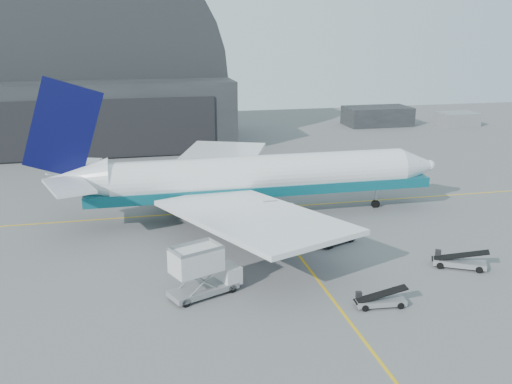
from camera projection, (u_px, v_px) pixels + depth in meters
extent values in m
plane|color=#565659|center=(316.00, 277.00, 49.51)|extent=(200.00, 200.00, 0.00)
cube|color=gold|center=(263.00, 208.00, 68.24)|extent=(80.00, 0.25, 0.02)
cube|color=gold|center=(323.00, 287.00, 47.64)|extent=(0.25, 40.00, 0.02)
cube|color=black|center=(89.00, 111.00, 104.06)|extent=(50.00, 28.00, 12.00)
cube|color=black|center=(85.00, 130.00, 91.14)|extent=(42.00, 0.40, 9.50)
cube|color=black|center=(377.00, 125.00, 124.91)|extent=(14.00, 8.00, 4.00)
cube|color=gray|center=(457.00, 125.00, 124.74)|extent=(8.00, 6.00, 2.80)
cylinder|color=white|center=(263.00, 175.00, 64.24)|extent=(33.55, 4.47, 4.47)
cone|color=white|center=(415.00, 166.00, 68.20)|extent=(4.10, 4.47, 4.47)
sphere|color=white|center=(430.00, 165.00, 68.59)|extent=(1.30, 1.30, 1.30)
cone|color=white|center=(77.00, 180.00, 59.87)|extent=(6.52, 4.47, 4.47)
cube|color=black|center=(407.00, 162.00, 67.81)|extent=(2.42, 2.05, 0.65)
cube|color=#0A4E5B|center=(262.00, 187.00, 64.65)|extent=(39.14, 4.52, 1.12)
cube|color=white|center=(251.00, 216.00, 53.25)|extent=(17.18, 22.85, 1.36)
cube|color=white|center=(215.00, 162.00, 74.19)|extent=(17.18, 22.85, 1.36)
cube|color=white|center=(69.00, 186.00, 55.69)|extent=(5.70, 7.80, 0.33)
cube|color=white|center=(75.00, 166.00, 63.54)|extent=(5.70, 7.80, 0.33)
cube|color=#070835|center=(63.00, 129.00, 58.13)|extent=(8.64, 0.47, 10.73)
cylinder|color=gray|center=(270.00, 217.00, 57.75)|extent=(4.85, 2.52, 2.52)
cylinder|color=gray|center=(242.00, 179.00, 71.71)|extent=(4.85, 2.52, 2.52)
cylinder|color=#A5A5AA|center=(376.00, 197.00, 68.18)|extent=(0.26, 0.26, 2.61)
cylinder|color=black|center=(375.00, 204.00, 68.43)|extent=(1.03, 0.33, 1.03)
cylinder|color=black|center=(252.00, 221.00, 62.28)|extent=(1.21, 0.42, 1.21)
cylinder|color=black|center=(241.00, 205.00, 67.86)|extent=(1.21, 0.42, 1.21)
cube|color=gray|center=(203.00, 289.00, 46.15)|extent=(6.03, 4.25, 0.47)
cube|color=#BDBDBF|center=(228.00, 273.00, 47.30)|extent=(2.21, 2.56, 1.49)
cube|color=black|center=(235.00, 269.00, 47.63)|extent=(0.76, 1.66, 0.84)
cube|color=#BDBDBF|center=(196.00, 260.00, 45.09)|extent=(4.52, 3.68, 1.87)
cylinder|color=black|center=(232.00, 288.00, 46.63)|extent=(0.80, 0.55, 0.75)
cylinder|color=black|center=(219.00, 280.00, 48.15)|extent=(0.80, 0.55, 0.75)
cylinder|color=black|center=(186.00, 303.00, 44.22)|extent=(0.80, 0.55, 0.75)
cylinder|color=black|center=(174.00, 293.00, 45.75)|extent=(0.80, 0.55, 0.75)
cube|color=black|center=(332.00, 237.00, 57.41)|extent=(4.89, 3.95, 0.97)
cube|color=#BDBDBF|center=(337.00, 227.00, 57.54)|extent=(2.18, 2.39, 0.97)
cylinder|color=black|center=(350.00, 238.00, 57.52)|extent=(1.03, 0.75, 0.97)
cylinder|color=black|center=(335.00, 232.00, 59.15)|extent=(1.03, 0.75, 0.97)
cylinder|color=black|center=(329.00, 245.00, 55.76)|extent=(1.03, 0.75, 0.97)
cylinder|color=black|center=(314.00, 238.00, 57.39)|extent=(1.03, 0.75, 0.97)
cube|color=gray|center=(380.00, 302.00, 44.33)|extent=(4.00, 1.65, 0.40)
cube|color=black|center=(381.00, 294.00, 44.15)|extent=(4.22, 1.23, 1.13)
cube|color=black|center=(359.00, 295.00, 44.46)|extent=(0.47, 0.39, 0.53)
cylinder|color=black|center=(401.00, 306.00, 43.96)|extent=(0.55, 0.27, 0.53)
cylinder|color=black|center=(395.00, 298.00, 45.14)|extent=(0.55, 0.27, 0.53)
cylinder|color=black|center=(365.00, 308.00, 43.59)|extent=(0.55, 0.27, 0.53)
cylinder|color=black|center=(360.00, 301.00, 44.77)|extent=(0.55, 0.27, 0.53)
cube|color=gray|center=(459.00, 263.00, 51.38)|extent=(4.73, 3.54, 0.47)
cube|color=black|center=(460.00, 255.00, 51.18)|extent=(4.75, 3.23, 1.32)
cube|color=black|center=(438.00, 253.00, 52.26)|extent=(0.65, 0.61, 0.62)
cylinder|color=black|center=(479.00, 270.00, 50.32)|extent=(0.67, 0.52, 0.62)
cylinder|color=black|center=(478.00, 263.00, 51.66)|extent=(0.67, 0.52, 0.62)
cylinder|color=black|center=(440.00, 266.00, 51.20)|extent=(0.67, 0.52, 0.62)
cylinder|color=black|center=(440.00, 259.00, 52.53)|extent=(0.67, 0.52, 0.62)
cube|color=#EE6007|center=(310.00, 249.00, 55.83)|extent=(0.34, 0.34, 0.03)
cone|color=#EE6007|center=(310.00, 247.00, 55.76)|extent=(0.34, 0.34, 0.49)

